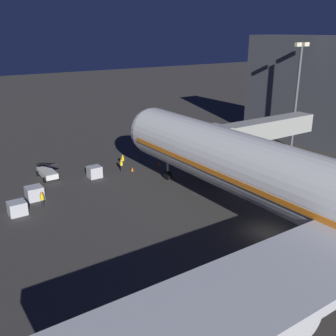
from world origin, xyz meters
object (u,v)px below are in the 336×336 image
Objects in this scene: jet_bridge at (251,132)px; belt_loader at (47,172)px; baggage_container_far_row at (94,172)px; traffic_cone_nose_starboard at (132,169)px; traffic_cone_nose_port at (159,163)px; baggage_container_near_belt at (34,193)px; ground_crew_by_belt_loader at (121,165)px; apron_floodlight_mast at (297,88)px; ground_crew_under_port_wing at (123,160)px; ground_crew_near_nose_gear at (42,199)px; baggage_container_mid_row at (17,208)px.

jet_bridge reaches higher than belt_loader.
traffic_cone_nose_starboard is at bearing 172.99° from baggage_container_far_row.
traffic_cone_nose_port is (-14.96, 3.90, -0.57)m from belt_loader.
ground_crew_by_belt_loader is at bearing -167.16° from baggage_container_near_belt.
apron_floodlight_mast reaches higher than baggage_container_far_row.
belt_loader is 4.24× the size of ground_crew_under_port_wing.
baggage_container_near_belt is 1.07× the size of ground_crew_by_belt_loader.
baggage_container_near_belt is at bearing -3.36° from apron_floodlight_mast.
jet_bridge is at bearing 150.38° from baggage_container_far_row.
baggage_container_near_belt is 0.95× the size of ground_crew_near_nose_gear.
baggage_container_near_belt reaches higher than baggage_container_far_row.
belt_loader is 4.17× the size of ground_crew_by_belt_loader.
apron_floodlight_mast is 42.58m from ground_crew_near_nose_gear.
ground_crew_under_port_wing is (-13.89, -7.55, -0.14)m from ground_crew_near_nose_gear.
ground_crew_near_nose_gear is 14.85m from traffic_cone_nose_starboard.
ground_crew_near_nose_gear is (26.68, -4.63, -4.72)m from jet_bridge.
ground_crew_under_port_wing is 2.66m from traffic_cone_nose_starboard.
ground_crew_under_port_wing reaches higher than baggage_container_near_belt.
jet_bridge is at bearing 18.43° from apron_floodlight_mast.
apron_floodlight_mast reaches higher than jet_bridge.
ground_crew_under_port_wing is 3.06× the size of traffic_cone_nose_starboard.
jet_bridge is 2.69× the size of belt_loader.
baggage_container_mid_row is (6.12, 8.98, -0.13)m from belt_loader.
baggage_container_mid_row is 18.28m from ground_crew_under_port_wing.
jet_bridge is 11.42× the size of ground_crew_under_port_wing.
baggage_container_mid_row is 12.73m from baggage_container_far_row.
baggage_container_mid_row reaches higher than traffic_cone_nose_port.
jet_bridge is 11.23× the size of ground_crew_by_belt_loader.
jet_bridge reaches higher than traffic_cone_nose_port.
ground_crew_by_belt_loader is (13.96, -10.36, -4.84)m from jet_bridge.
baggage_container_near_belt is at bearing 8.70° from traffic_cone_nose_starboard.
jet_bridge is 10.49× the size of baggage_container_near_belt.
baggage_container_mid_row is at bearing 24.79° from ground_crew_under_port_wing.
belt_loader is (23.26, -13.49, -4.94)m from jet_bridge.
ground_crew_near_nose_gear is 13.95m from ground_crew_by_belt_loader.
baggage_container_far_row is 1.00× the size of ground_crew_under_port_wing.
jet_bridge is at bearing 170.16° from ground_crew_near_nose_gear.
baggage_container_far_row is at bearing -9.03° from apron_floodlight_mast.
ground_crew_by_belt_loader is at bearing -7.68° from traffic_cone_nose_port.
apron_floodlight_mast is at bearing 169.52° from ground_crew_by_belt_loader.
belt_loader reaches higher than ground_crew_under_port_wing.
traffic_cone_nose_starboard is (-14.02, -2.15, -0.49)m from baggage_container_near_belt.
baggage_container_near_belt is 3.33× the size of traffic_cone_nose_port.
ground_crew_near_nose_gear reaches higher than baggage_container_far_row.
jet_bridge is 34.94× the size of traffic_cone_nose_port.
apron_floodlight_mast reaches higher than ground_crew_by_belt_loader.
apron_floodlight_mast is 9.11× the size of baggage_container_near_belt.
apron_floodlight_mast is at bearing 170.58° from traffic_cone_nose_starboard.
baggage_container_far_row is 10.33m from ground_crew_near_nose_gear.
traffic_cone_nose_port and traffic_cone_nose_starboard have the same top height.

